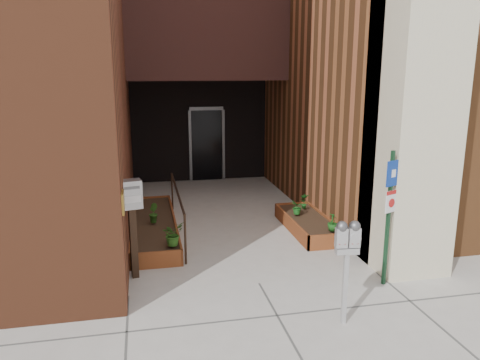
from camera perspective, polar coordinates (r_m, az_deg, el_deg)
ground at (r=7.50m, az=2.35°, el=-12.51°), size 80.00×80.00×0.00m
architecture at (r=13.63m, az=-5.84°, el=20.48°), size 20.00×14.60×10.00m
planter_left at (r=9.76m, az=-10.51°, el=-5.65°), size 0.90×3.60×0.30m
planter_right at (r=9.85m, az=8.28°, el=-5.38°), size 0.80×2.20×0.30m
handrail at (r=9.55m, az=-7.66°, el=-2.11°), size 0.04×3.34×0.90m
parking_meter at (r=6.15m, az=12.95°, el=-7.72°), size 0.32×0.16×1.42m
sign_post at (r=7.37m, az=17.82°, el=-2.83°), size 0.27×0.14×2.12m
payment_dropbox at (r=7.50m, az=-13.07°, el=-3.35°), size 0.36×0.30×1.61m
shrub_left_a at (r=8.20m, az=-8.20°, el=-6.52°), size 0.52×0.52×0.41m
shrub_left_b at (r=9.47m, az=-10.56°, el=-3.97°), size 0.24×0.24×0.38m
shrub_left_c at (r=10.55m, az=-12.37°, el=-2.40°), size 0.26×0.26×0.33m
shrub_left_d at (r=11.19m, az=-12.36°, el=-1.39°), size 0.24×0.24×0.37m
shrub_right_a at (r=9.01m, az=11.23°, el=-5.03°), size 0.20×0.20×0.34m
shrub_right_b at (r=10.30m, az=7.85°, el=-2.54°), size 0.21×0.21×0.35m
shrub_right_c at (r=9.89m, az=7.01°, el=-3.33°), size 0.30×0.30×0.30m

